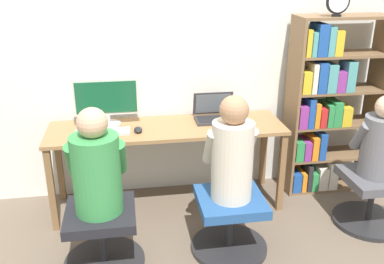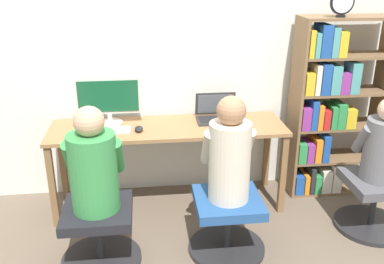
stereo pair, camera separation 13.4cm
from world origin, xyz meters
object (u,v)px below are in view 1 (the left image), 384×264
object	(u,v)px
desktop_monitor	(106,101)
office_chair_right	(230,222)
bookshelf	(324,111)
person_near_shelf	(381,141)
office_chair_side	(372,197)
office_chair_left	(102,235)
desk_clock	(338,2)
keyboard	(103,132)
person_at_monitor	(96,168)
person_at_laptop	(232,154)
laptop	(215,114)

from	to	relation	value
desktop_monitor	office_chair_right	distance (m)	1.39
bookshelf	person_near_shelf	size ratio (longest dim) A/B	2.46
bookshelf	office_chair_side	distance (m)	0.85
office_chair_left	desk_clock	xyz separation A→B (m)	(1.93, 0.75, 1.47)
office_chair_side	keyboard	bearing A→B (deg)	167.19
person_at_monitor	person_at_laptop	distance (m)	0.92
bookshelf	office_chair_side	bearing A→B (deg)	-74.68
person_at_monitor	office_chair_left	bearing A→B (deg)	-90.00
person_at_laptop	person_near_shelf	world-z (taller)	person_at_laptop
office_chair_left	bookshelf	bearing A→B (deg)	22.80
laptop	person_at_laptop	size ratio (longest dim) A/B	0.46
desktop_monitor	person_at_laptop	bearing A→B (deg)	-44.01
person_at_monitor	person_at_laptop	size ratio (longest dim) A/B	0.96
keyboard	office_chair_side	world-z (taller)	keyboard
desk_clock	person_near_shelf	size ratio (longest dim) A/B	0.33
laptop	person_at_laptop	xyz separation A→B (m)	(-0.05, -0.81, -0.00)
keyboard	person_at_monitor	world-z (taller)	person_at_monitor
desktop_monitor	office_chair_left	xyz separation A→B (m)	(-0.06, -0.86, -0.70)
keyboard	person_at_laptop	bearing A→B (deg)	-35.28
person_at_laptop	office_chair_side	bearing A→B (deg)	7.21
person_at_monitor	desktop_monitor	bearing A→B (deg)	86.18
desktop_monitor	desk_clock	xyz separation A→B (m)	(1.87, -0.11, 0.77)
office_chair_right	person_near_shelf	size ratio (longest dim) A/B	0.87
laptop	office_chair_left	distance (m)	1.39
office_chair_left	office_chair_right	xyz separation A→B (m)	(0.92, 0.03, 0.00)
desktop_monitor	person_near_shelf	distance (m)	2.19
bookshelf	desk_clock	world-z (taller)	desk_clock
laptop	office_chair_side	world-z (taller)	laptop
laptop	keyboard	distance (m)	0.96
bookshelf	desk_clock	xyz separation A→B (m)	(-0.03, -0.08, 0.94)
keyboard	office_chair_right	world-z (taller)	keyboard
office_chair_right	person_at_laptop	distance (m)	0.54
office_chair_left	desktop_monitor	bearing A→B (deg)	86.21
desktop_monitor	person_at_laptop	xyz separation A→B (m)	(0.86, -0.83, -0.16)
laptop	desk_clock	size ratio (longest dim) A/B	1.61
person_near_shelf	office_chair_right	bearing A→B (deg)	-172.31
office_chair_right	laptop	bearing A→B (deg)	86.53
office_chair_left	office_chair_right	world-z (taller)	same
office_chair_side	office_chair_left	bearing A→B (deg)	-175.03
desk_clock	person_near_shelf	world-z (taller)	desk_clock
office_chair_side	person_near_shelf	world-z (taller)	person_near_shelf
desktop_monitor	person_near_shelf	xyz separation A→B (m)	(2.07, -0.67, -0.22)
keyboard	desk_clock	bearing A→B (deg)	2.46
person_near_shelf	laptop	bearing A→B (deg)	150.69
office_chair_right	person_at_monitor	world-z (taller)	person_at_monitor
desktop_monitor	person_at_monitor	distance (m)	0.88
office_chair_right	desk_clock	world-z (taller)	desk_clock
laptop	person_at_monitor	distance (m)	1.28
office_chair_left	office_chair_right	distance (m)	0.92
office_chair_right	desk_clock	size ratio (longest dim) A/B	2.63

